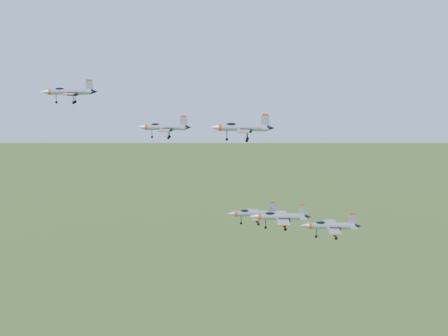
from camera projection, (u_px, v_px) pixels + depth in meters
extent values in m
cylinder|color=#999EA4|center=(70.00, 92.00, 131.19)|extent=(8.96, 1.69, 1.29)
cone|color=#999EA4|center=(44.00, 92.00, 130.88)|extent=(1.84, 1.37, 1.29)
cone|color=black|center=(95.00, 92.00, 131.48)|extent=(1.43, 1.16, 1.09)
ellipsoid|color=black|center=(60.00, 89.00, 130.97)|extent=(2.22, 1.02, 0.82)
cube|color=#999EA4|center=(69.00, 94.00, 128.54)|extent=(2.47, 4.45, 0.14)
cube|color=#999EA4|center=(73.00, 92.00, 133.96)|extent=(2.47, 4.45, 0.14)
cube|color=#999EA4|center=(89.00, 85.00, 131.15)|extent=(1.49, 0.19, 2.08)
cube|color=#D7430F|center=(89.00, 80.00, 130.93)|extent=(1.09, 0.19, 0.35)
cylinder|color=#999EA4|center=(165.00, 127.00, 128.18)|extent=(8.42, 2.43, 1.20)
cone|color=#999EA4|center=(141.00, 127.00, 128.40)|extent=(1.83, 1.44, 1.20)
cone|color=black|center=(189.00, 127.00, 127.96)|extent=(1.43, 1.20, 1.02)
ellipsoid|color=black|center=(155.00, 125.00, 128.18)|extent=(2.14, 1.16, 0.76)
cube|color=#999EA4|center=(164.00, 130.00, 125.68)|extent=(2.71, 4.35, 0.13)
cube|color=#999EA4|center=(168.00, 127.00, 130.75)|extent=(2.71, 4.35, 0.13)
cube|color=#999EA4|center=(184.00, 121.00, 127.76)|extent=(1.39, 0.32, 1.95)
cube|color=#D7430F|center=(183.00, 116.00, 127.55)|extent=(1.03, 0.28, 0.32)
cylinder|color=#999EA4|center=(243.00, 128.00, 114.68)|extent=(9.02, 2.97, 1.29)
cone|color=#999EA4|center=(214.00, 127.00, 115.14)|extent=(2.00, 1.61, 1.29)
cone|color=black|center=(271.00, 128.00, 114.23)|extent=(1.57, 1.34, 1.10)
ellipsoid|color=black|center=(231.00, 125.00, 114.77)|extent=(2.32, 1.33, 0.82)
cube|color=#999EA4|center=(243.00, 131.00, 112.00)|extent=(3.08, 4.72, 0.14)
cube|color=#999EA4|center=(245.00, 127.00, 117.43)|extent=(3.08, 4.72, 0.14)
cube|color=#999EA4|center=(265.00, 121.00, 114.06)|extent=(1.48, 0.40, 2.09)
cube|color=#D7430F|center=(265.00, 115.00, 113.84)|extent=(1.10, 0.34, 0.35)
cylinder|color=#999EA4|center=(254.00, 213.00, 136.31)|extent=(8.77, 1.42, 1.26)
cone|color=#999EA4|center=(230.00, 214.00, 135.88)|extent=(1.77, 1.30, 1.26)
cone|color=black|center=(277.00, 213.00, 136.73)|extent=(1.38, 1.10, 1.07)
ellipsoid|color=black|center=(245.00, 211.00, 136.04)|extent=(2.15, 0.95, 0.80)
cube|color=#999EA4|center=(257.00, 218.00, 133.72)|extent=(2.31, 4.32, 0.14)
cube|color=#999EA4|center=(254.00, 211.00, 139.03)|extent=(2.31, 4.32, 0.14)
cube|color=#999EA4|center=(272.00, 207.00, 136.38)|extent=(1.46, 0.14, 2.04)
cube|color=#D7430F|center=(272.00, 202.00, 136.17)|extent=(1.07, 0.16, 0.34)
cylinder|color=#999EA4|center=(281.00, 217.00, 121.89)|extent=(9.11, 2.38, 1.30)
cone|color=#999EA4|center=(253.00, 216.00, 121.98)|extent=(1.95, 1.51, 1.30)
cone|color=black|center=(308.00, 217.00, 121.80)|extent=(1.53, 1.27, 1.11)
ellipsoid|color=black|center=(270.00, 214.00, 121.83)|extent=(2.30, 1.20, 0.83)
cube|color=#999EA4|center=(283.00, 222.00, 119.19)|extent=(2.82, 4.65, 0.14)
cube|color=#999EA4|center=(281.00, 214.00, 124.68)|extent=(2.82, 4.65, 0.14)
cube|color=#999EA4|center=(302.00, 210.00, 121.55)|extent=(1.51, 0.30, 2.10)
cube|color=#D7430F|center=(302.00, 205.00, 121.33)|extent=(1.11, 0.27, 0.35)
cylinder|color=#999EA4|center=(332.00, 226.00, 134.32)|extent=(9.88, 2.75, 1.41)
cone|color=#999EA4|center=(304.00, 226.00, 134.52)|extent=(2.13, 1.67, 1.41)
cone|color=black|center=(358.00, 226.00, 134.13)|extent=(1.67, 1.40, 1.20)
ellipsoid|color=black|center=(321.00, 223.00, 134.30)|extent=(2.51, 1.34, 0.90)
cube|color=#999EA4|center=(335.00, 231.00, 131.39)|extent=(3.13, 5.08, 0.15)
cube|color=#999EA4|center=(331.00, 223.00, 137.35)|extent=(3.13, 5.08, 0.15)
cube|color=#999EA4|center=(353.00, 219.00, 133.88)|extent=(1.63, 0.35, 2.28)
cube|color=#D7430F|center=(353.00, 214.00, 133.64)|extent=(1.21, 0.32, 0.38)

